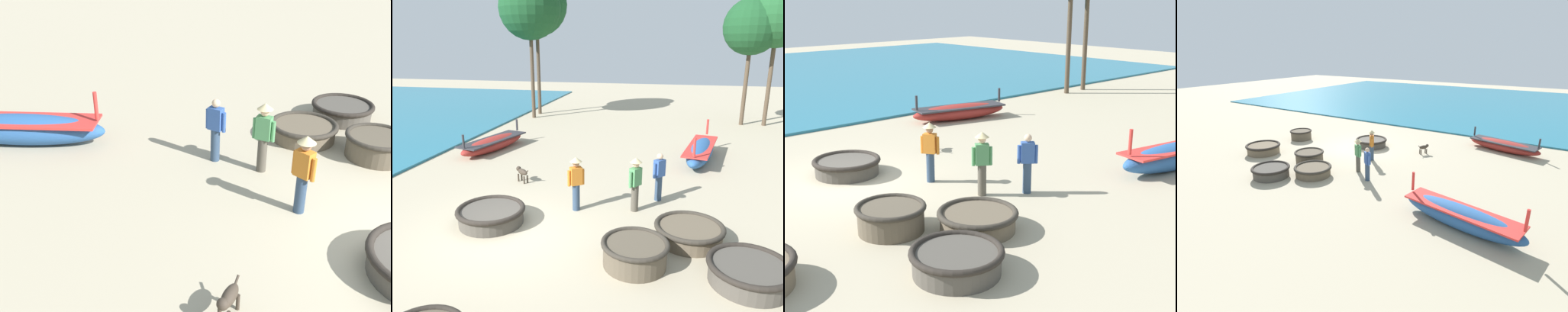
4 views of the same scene
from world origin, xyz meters
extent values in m
plane|color=tan|center=(0.00, 0.00, 0.00)|extent=(80.00, 80.00, 0.00)
cylinder|color=brown|center=(4.73, 0.63, 0.20)|extent=(1.65, 1.65, 0.40)
torus|color=#332D26|center=(4.73, 0.63, 0.40)|extent=(1.78, 1.78, 0.13)
cylinder|color=#4C473F|center=(-0.65, 0.48, 0.21)|extent=(1.77, 1.77, 0.42)
torus|color=#28231E|center=(-0.65, 0.48, 0.42)|extent=(1.91, 1.91, 0.14)
cylinder|color=brown|center=(3.48, -0.78, 0.27)|extent=(1.43, 1.43, 0.55)
torus|color=#332D26|center=(3.48, -0.78, 0.55)|extent=(1.55, 1.55, 0.11)
cylinder|color=#4C473F|center=(5.89, -0.95, 0.22)|extent=(1.64, 1.64, 0.43)
torus|color=#28231E|center=(5.89, -0.95, 0.43)|extent=(1.77, 1.77, 0.13)
cylinder|color=red|center=(5.05, 5.97, 1.09)|extent=(0.10, 0.10, 0.71)
ellipsoid|color=maroon|center=(-4.01, 7.57, 0.31)|extent=(2.00, 4.25, 0.63)
cube|color=#2D2D33|center=(-4.01, 7.57, 0.52)|extent=(1.96, 3.94, 0.06)
cylinder|color=#2D2D33|center=(-3.56, 9.42, 0.86)|extent=(0.10, 0.10, 0.57)
cylinder|color=#2D2D33|center=(-4.46, 5.73, 0.86)|extent=(0.10, 0.10, 0.57)
cylinder|color=#2D425B|center=(1.46, 1.86, 0.41)|extent=(0.22, 0.22, 0.82)
cube|color=orange|center=(1.46, 1.86, 1.09)|extent=(0.40, 0.37, 0.54)
sphere|color=#A37556|center=(1.46, 1.86, 1.47)|extent=(0.20, 0.20, 0.20)
cylinder|color=orange|center=(1.28, 1.74, 1.04)|extent=(0.09, 0.09, 0.48)
cylinder|color=orange|center=(1.64, 1.98, 1.04)|extent=(0.09, 0.09, 0.48)
cone|color=#D1BC84|center=(1.46, 1.86, 1.60)|extent=(0.36, 0.36, 0.14)
cylinder|color=#2D425B|center=(3.85, 3.15, 0.41)|extent=(0.22, 0.22, 0.82)
cube|color=#33569E|center=(3.85, 3.15, 1.09)|extent=(0.39, 0.40, 0.54)
sphere|color=#DBB28E|center=(3.85, 3.15, 1.47)|extent=(0.20, 0.20, 0.20)
cylinder|color=#33569E|center=(3.70, 2.98, 1.04)|extent=(0.09, 0.09, 0.48)
cylinder|color=#33569E|center=(3.99, 3.32, 1.04)|extent=(0.09, 0.09, 0.48)
cylinder|color=#4C473D|center=(3.19, 2.18, 0.41)|extent=(0.22, 0.22, 0.82)
cube|color=#4C8E56|center=(3.19, 2.18, 1.09)|extent=(0.38, 0.40, 0.54)
sphere|color=#DBB28E|center=(3.19, 2.18, 1.47)|extent=(0.20, 0.20, 0.20)
cylinder|color=#4C8E56|center=(3.31, 2.36, 1.04)|extent=(0.09, 0.09, 0.48)
cylinder|color=#4C8E56|center=(3.06, 2.00, 1.04)|extent=(0.09, 0.09, 0.48)
cone|color=#D1BC84|center=(3.19, 2.18, 1.60)|extent=(0.36, 0.36, 0.14)
ellipsoid|color=#3D3328|center=(-1.03, 3.78, 0.39)|extent=(0.54, 0.46, 0.22)
sphere|color=#3D3328|center=(-1.23, 3.92, 0.46)|extent=(0.18, 0.18, 0.18)
cylinder|color=#3D3328|center=(-0.82, 3.65, 0.45)|extent=(0.19, 0.15, 0.16)
cylinder|color=#3D3328|center=(-1.22, 3.83, 0.14)|extent=(0.06, 0.06, 0.28)
cylinder|color=#3D3328|center=(-1.14, 3.94, 0.14)|extent=(0.06, 0.06, 0.28)
cylinder|color=#3D3328|center=(-0.91, 3.62, 0.14)|extent=(0.06, 0.06, 0.28)
cylinder|color=#3D3328|center=(-0.84, 3.74, 0.14)|extent=(0.06, 0.06, 0.28)
cylinder|color=#4C3D2D|center=(-5.00, 15.81, 2.81)|extent=(0.24, 0.24, 5.63)
cylinder|color=#4C3D2D|center=(-5.11, 17.36, 2.95)|extent=(0.24, 0.24, 5.90)
camera|label=1|loc=(-5.82, 4.92, 5.24)|focal=42.00mm
camera|label=2|loc=(4.08, -8.44, 4.86)|focal=35.00mm
camera|label=3|loc=(12.79, -6.72, 4.91)|focal=50.00mm
camera|label=4|loc=(14.54, 10.22, 5.70)|focal=28.00mm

